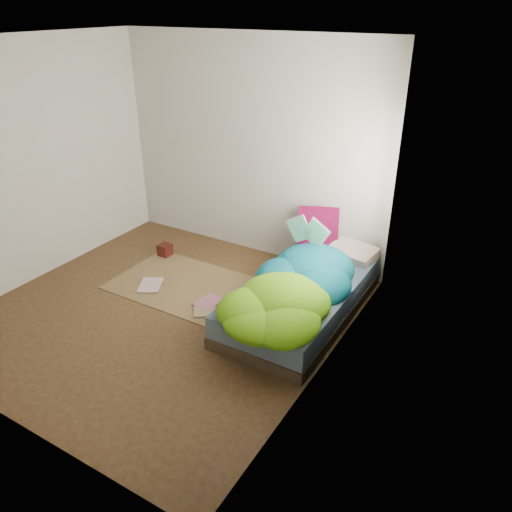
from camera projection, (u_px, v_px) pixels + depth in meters
The scene contains 12 objects.
ground at pixel (164, 312), 5.16m from camera, with size 3.50×3.50×0.00m, color #46261A.
room_walls at pixel (150, 159), 4.42m from camera, with size 3.54×3.54×2.62m.
bed at pixel (301, 299), 5.09m from camera, with size 1.00×2.00×0.34m.
duvet at pixel (293, 279), 4.76m from camera, with size 0.96×1.84×0.34m, color navy, non-canonical shape.
rug at pixel (185, 285), 5.65m from camera, with size 1.60×1.10×0.01m, color brown.
pillow_floral at pixel (353, 252), 5.51m from camera, with size 0.51×0.32×0.12m, color white.
pillow_magenta at pixel (318, 227), 5.71m from camera, with size 0.46×0.14×0.46m, color #49041E.
open_book at pixel (308, 223), 5.22m from camera, with size 0.41×0.09×0.25m, color green, non-canonical shape.
wooden_box at pixel (165, 250), 6.26m from camera, with size 0.15×0.15×0.15m, color #3B110D.
floor_book_a at pixel (140, 285), 5.61m from camera, with size 0.24×0.33×0.02m, color silver.
floor_book_b at pixel (201, 299), 5.34m from camera, with size 0.22×0.29×0.03m, color #B46780.
floor_book_c at pixel (194, 309), 5.17m from camera, with size 0.23×0.31×0.02m, color tan.
Camera 1 is at (3.02, -3.24, 2.88)m, focal length 35.00 mm.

